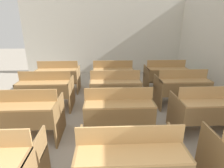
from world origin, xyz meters
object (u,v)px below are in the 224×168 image
(bench_second_center, at_px, (118,112))
(bench_second_right, at_px, (208,110))
(wastepaper_bin, at_px, (188,78))
(bench_third_center, at_px, (115,89))
(bench_second_left, at_px, (25,114))
(bench_back_center, at_px, (113,75))
(bench_front_center, at_px, (129,160))
(bench_third_left, at_px, (47,90))
(bench_back_right, at_px, (165,75))
(bench_third_right, at_px, (181,87))
(bench_back_left, at_px, (59,76))

(bench_second_center, bearing_deg, bench_second_right, -0.70)
(bench_second_center, xyz_separation_m, wastepaper_bin, (2.69, 2.94, -0.29))
(bench_third_center, height_order, wastepaper_bin, bench_third_center)
(bench_second_center, bearing_deg, bench_second_left, -179.51)
(bench_second_right, height_order, bench_back_center, same)
(bench_front_center, bearing_deg, wastepaper_bin, 57.09)
(bench_second_center, relative_size, bench_third_center, 1.00)
(bench_third_left, height_order, bench_back_right, same)
(bench_second_right, bearing_deg, bench_third_right, 88.78)
(bench_second_right, distance_m, wastepaper_bin, 3.15)
(bench_third_left, relative_size, bench_back_center, 1.00)
(bench_back_left, relative_size, bench_back_right, 1.00)
(bench_second_right, distance_m, bench_back_center, 2.86)
(bench_front_center, xyz_separation_m, bench_second_left, (-1.66, 1.16, 0.00))
(bench_front_center, distance_m, bench_second_right, 1.98)
(bench_back_left, xyz_separation_m, wastepaper_bin, (4.30, 0.59, -0.29))
(bench_back_right, bearing_deg, bench_second_center, -125.02)
(bench_second_center, distance_m, bench_back_right, 2.86)
(bench_third_left, bearing_deg, wastepaper_bin, 22.18)
(bench_third_left, bearing_deg, bench_back_center, 35.33)
(bench_third_left, height_order, bench_third_right, same)
(bench_second_left, bearing_deg, bench_third_center, 35.99)
(bench_third_center, height_order, bench_back_right, same)
(bench_back_right, bearing_deg, bench_back_left, 179.95)
(bench_back_left, bearing_deg, bench_third_right, -19.66)
(bench_second_right, bearing_deg, bench_front_center, -144.19)
(bench_third_center, bearing_deg, wastepaper_bin, 33.25)
(bench_front_center, distance_m, bench_third_left, 2.87)
(bench_second_right, xyz_separation_m, wastepaper_bin, (1.06, 2.95, -0.29))
(bench_third_center, xyz_separation_m, wastepaper_bin, (2.67, 1.75, -0.29))
(bench_third_left, height_order, bench_third_center, same)
(wastepaper_bin, bearing_deg, bench_third_center, -146.75)
(bench_second_center, bearing_deg, bench_back_left, 124.44)
(bench_third_right, relative_size, bench_back_left, 1.00)
(bench_second_left, distance_m, bench_back_left, 2.36)
(bench_third_right, bearing_deg, bench_second_right, -91.22)
(bench_third_left, height_order, bench_back_left, same)
(bench_back_left, bearing_deg, bench_third_left, -90.60)
(bench_second_right, bearing_deg, bench_third_left, 159.80)
(bench_second_left, distance_m, bench_back_right, 4.04)
(bench_second_right, xyz_separation_m, bench_back_right, (0.01, 2.37, 0.00))
(bench_third_right, distance_m, bench_back_left, 3.47)
(bench_back_center, relative_size, bench_back_right, 1.00)
(bench_third_center, relative_size, bench_third_right, 1.00)
(bench_front_center, bearing_deg, bench_second_right, 35.81)
(bench_back_right, bearing_deg, bench_second_left, -144.23)
(bench_back_right, bearing_deg, wastepaper_bin, 29.44)
(bench_third_center, bearing_deg, bench_front_center, -89.80)
(bench_third_center, bearing_deg, bench_third_right, -0.08)
(bench_second_center, distance_m, bench_third_left, 2.00)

